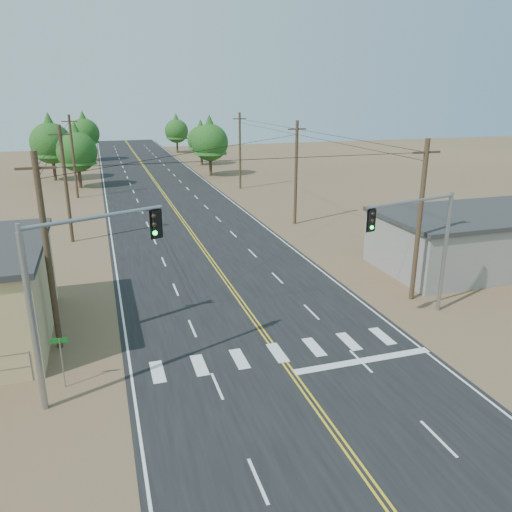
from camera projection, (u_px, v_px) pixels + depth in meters
name	position (u px, v px, depth m)	size (l,w,h in m)	color
ground	(353.00, 459.00, 17.90)	(220.00, 220.00, 0.00)	brown
road	(195.00, 238.00, 45.07)	(15.00, 200.00, 0.02)	black
building_right	(481.00, 240.00, 37.20)	(15.00, 8.00, 4.00)	gray
utility_pole_left_near	(47.00, 253.00, 24.17)	(1.80, 0.30, 10.00)	#4C3826
utility_pole_left_mid	(66.00, 184.00, 42.28)	(1.80, 0.30, 10.00)	#4C3826
utility_pole_left_far	(73.00, 156.00, 60.39)	(1.80, 0.30, 10.00)	#4C3826
utility_pole_right_near	(419.00, 221.00, 30.17)	(1.80, 0.30, 10.00)	#4C3826
utility_pole_right_mid	(296.00, 172.00, 48.28)	(1.80, 0.30, 10.00)	#4C3826
utility_pole_right_far	(240.00, 150.00, 66.40)	(1.80, 0.30, 10.00)	#4C3826
signal_mast_left	(72.00, 279.00, 20.14)	(5.69, 2.49, 7.93)	gray
signal_mast_right	(425.00, 236.00, 27.67)	(6.24, 1.74, 7.22)	gray
street_sign	(61.00, 355.00, 21.76)	(0.72, 0.10, 2.43)	gray
tree_left_near	(76.00, 148.00, 66.84)	(5.32, 5.32, 8.87)	#3F2D1E
tree_left_mid	(51.00, 139.00, 72.31)	(5.91, 5.91, 9.85)	#3F2D1E
tree_left_far	(84.00, 130.00, 93.38)	(5.57, 5.57, 9.28)	#3F2D1E
tree_right_near	(210.00, 139.00, 76.45)	(5.61, 5.61, 9.35)	#3F2D1E
tree_right_mid	(201.00, 137.00, 88.26)	(4.82, 4.82, 8.03)	#3F2D1E
tree_right_far	(176.00, 129.00, 106.44)	(4.97, 4.97, 8.29)	#3F2D1E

